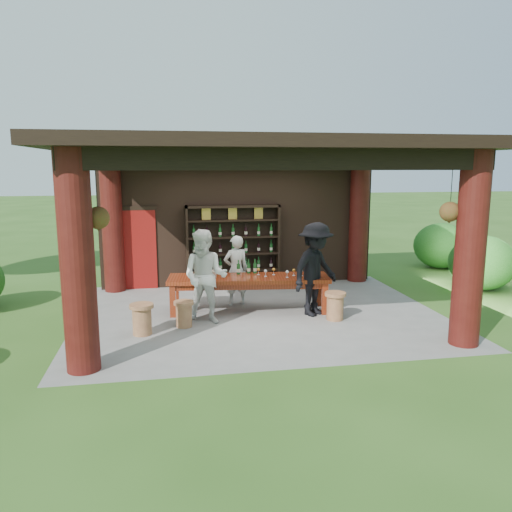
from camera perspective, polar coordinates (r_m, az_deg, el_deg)
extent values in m
plane|color=#2D5119|center=(10.50, 0.39, -6.57)|extent=(90.00, 90.00, 0.00)
cube|color=slate|center=(10.51, 0.39, -6.84)|extent=(7.40, 5.90, 0.10)
cube|color=black|center=(12.83, -1.86, 4.04)|extent=(7.00, 0.18, 3.30)
cube|color=maroon|center=(12.71, -13.46, 0.74)|extent=(0.95, 0.06, 2.00)
cylinder|color=#380C0A|center=(7.71, -19.73, -0.73)|extent=(0.50, 0.50, 3.30)
cylinder|color=#380C0A|center=(9.10, 23.28, 0.63)|extent=(0.50, 0.50, 3.30)
cylinder|color=#380C0A|center=(12.57, -16.11, 3.51)|extent=(0.50, 0.50, 3.30)
cylinder|color=#380C0A|center=(13.46, 11.68, 4.12)|extent=(0.50, 0.50, 3.30)
cube|color=black|center=(7.70, 3.76, 11.06)|extent=(6.70, 0.35, 0.35)
cube|color=black|center=(9.96, -18.01, 10.40)|extent=(0.30, 5.20, 0.30)
cube|color=black|center=(11.07, 16.93, 10.40)|extent=(0.30, 5.20, 0.30)
cube|color=black|center=(10.05, 0.41, 12.31)|extent=(7.50, 6.00, 0.20)
cylinder|color=black|center=(7.75, -17.73, 6.71)|extent=(0.01, 0.01, 0.75)
cone|color=black|center=(7.79, -17.55, 3.37)|extent=(0.32, 0.32, 0.18)
sphere|color=#1E5919|center=(7.78, -17.59, 4.18)|extent=(0.34, 0.34, 0.34)
cylinder|color=black|center=(9.01, 21.42, 6.92)|extent=(0.01, 0.01, 0.75)
cone|color=black|center=(9.04, 21.23, 4.05)|extent=(0.32, 0.32, 0.18)
sphere|color=#1E5919|center=(9.03, 21.28, 4.74)|extent=(0.34, 0.34, 0.34)
cube|color=#62220E|center=(10.49, -0.84, -2.57)|extent=(3.44, 1.26, 0.08)
cube|color=#62220E|center=(10.51, -0.84, -3.11)|extent=(3.22, 1.09, 0.12)
cube|color=#62220E|center=(10.31, -9.48, -5.09)|extent=(0.13, 0.13, 0.67)
cube|color=#62220E|center=(10.44, 7.86, -4.85)|extent=(0.13, 0.13, 0.67)
cube|color=#62220E|center=(10.95, -9.12, -4.18)|extent=(0.13, 0.13, 0.67)
cube|color=#62220E|center=(11.07, 7.20, -3.96)|extent=(0.13, 0.13, 0.67)
cylinder|color=brown|center=(9.70, -8.23, -6.75)|extent=(0.30, 0.30, 0.44)
cylinder|color=brown|center=(9.63, -8.27, -5.31)|extent=(0.38, 0.38, 0.06)
cylinder|color=brown|center=(10.15, 9.02, -5.86)|extent=(0.34, 0.34, 0.49)
cylinder|color=brown|center=(10.07, 9.06, -4.33)|extent=(0.42, 0.42, 0.07)
cylinder|color=brown|center=(9.40, -12.89, -7.26)|extent=(0.34, 0.34, 0.50)
cylinder|color=brown|center=(9.32, -12.96, -5.58)|extent=(0.44, 0.44, 0.07)
imported|color=beige|center=(11.02, -2.30, -1.62)|extent=(0.63, 0.48, 1.54)
imported|color=silver|center=(9.71, -5.81, -2.39)|extent=(1.07, 0.95, 1.84)
imported|color=black|center=(10.25, 6.80, -1.52)|extent=(1.42, 1.30, 1.92)
cube|color=#BF6672|center=(10.45, -5.27, -2.05)|extent=(0.28, 0.21, 0.14)
ellipsoid|color=#194C14|center=(13.56, 24.38, -1.12)|extent=(1.60, 1.60, 1.36)
ellipsoid|color=#194C14|center=(15.98, 20.36, 0.75)|extent=(1.60, 1.60, 1.36)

